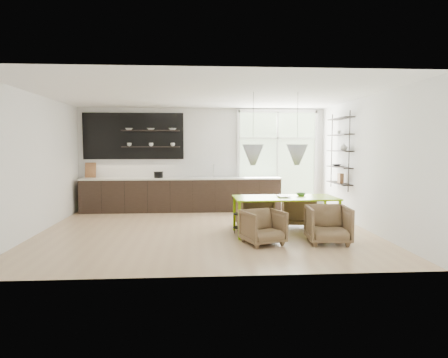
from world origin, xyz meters
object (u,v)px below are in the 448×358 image
(armchair_back_right, at_px, (298,211))
(armchair_front_right, at_px, (328,225))
(wire_stool, at_px, (241,220))
(armchair_back_left, at_px, (254,212))
(dining_table, at_px, (285,200))
(armchair_front_left, at_px, (263,227))

(armchair_back_right, xyz_separation_m, armchair_front_right, (0.14, -1.64, 0.02))
(armchair_back_right, height_order, wire_stool, armchair_back_right)
(armchair_back_left, relative_size, armchair_back_right, 1.02)
(dining_table, height_order, armchair_back_left, dining_table)
(armchair_front_left, bearing_deg, wire_stool, 88.01)
(wire_stool, bearing_deg, dining_table, -9.27)
(dining_table, bearing_deg, armchair_back_left, 124.83)
(armchair_back_left, bearing_deg, armchair_front_right, 116.18)
(wire_stool, bearing_deg, armchair_back_left, 58.76)
(armchair_back_right, xyz_separation_m, wire_stool, (-1.40, -0.64, -0.07))
(armchair_back_left, xyz_separation_m, wire_stool, (-0.36, -0.60, -0.08))
(armchair_back_right, bearing_deg, dining_table, 66.95)
(armchair_back_left, bearing_deg, armchair_front_left, 78.07)
(armchair_front_left, bearing_deg, armchair_front_right, -20.79)
(dining_table, relative_size, armchair_back_right, 2.86)
(armchair_front_left, bearing_deg, armchair_back_left, 68.55)
(wire_stool, bearing_deg, armchair_front_right, -33.24)
(armchair_back_left, distance_m, armchair_front_right, 1.99)
(armchair_front_right, bearing_deg, armchair_front_left, -176.51)
(armchair_back_right, height_order, armchair_front_left, armchair_back_right)
(armchair_front_left, bearing_deg, dining_table, 34.82)
(armchair_back_left, distance_m, armchair_front_left, 1.58)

